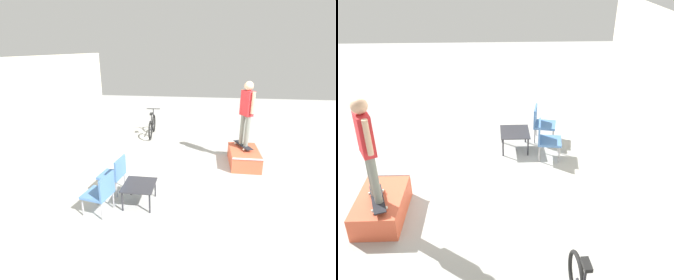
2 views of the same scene
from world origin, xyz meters
TOP-DOWN VIEW (x-y plane):
  - ground_plane at (0.00, 0.00)m, footprint 24.00×24.00m
  - house_wall_back at (0.00, 5.10)m, footprint 12.00×0.06m
  - skate_ramp_box at (1.06, -1.02)m, footprint 1.35×0.80m
  - skateboard_on_ramp at (1.25, -1.00)m, footprint 0.85×0.48m
  - person_skater at (1.25, -1.00)m, footprint 0.51×0.36m
  - coffee_table at (-1.33, 1.50)m, footprint 0.74×0.67m
  - patio_chair_left at (-1.77, 2.17)m, footprint 0.61×0.61m
  - patio_chair_right at (-0.92, 2.17)m, footprint 0.59×0.59m
  - bicycle at (3.36, 2.11)m, footprint 1.69×0.52m

SIDE VIEW (x-z plane):
  - ground_plane at x=0.00m, z-range 0.00..0.00m
  - skate_ramp_box at x=1.06m, z-range -0.01..0.45m
  - bicycle at x=3.36m, z-range -0.11..0.86m
  - coffee_table at x=-1.33m, z-range 0.17..0.63m
  - patio_chair_left at x=-1.77m, z-range 0.06..0.92m
  - patio_chair_right at x=-0.92m, z-range 0.06..0.92m
  - skateboard_on_ramp at x=1.25m, z-range 0.49..0.56m
  - house_wall_back at x=0.00m, z-range 0.00..3.00m
  - person_skater at x=1.25m, z-range 0.71..2.54m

